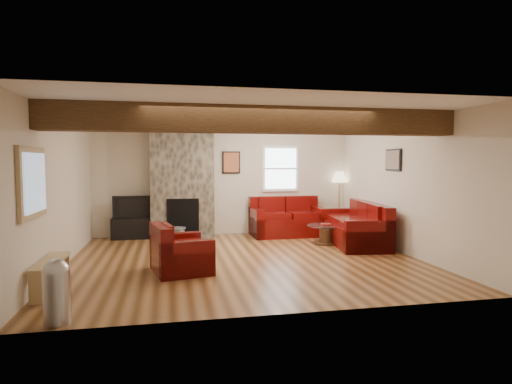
% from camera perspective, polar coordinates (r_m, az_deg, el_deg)
% --- Properties ---
extents(room, '(8.00, 8.00, 8.00)m').
position_cam_1_polar(room, '(7.42, -1.49, 0.47)').
color(room, '#5A3617').
rests_on(room, ground).
extents(floor, '(6.00, 6.00, 0.00)m').
position_cam_1_polar(floor, '(7.60, -1.47, -8.98)').
color(floor, '#5A3617').
rests_on(floor, ground).
extents(oak_beam, '(6.00, 0.36, 0.38)m').
position_cam_1_polar(oak_beam, '(6.20, 0.52, 9.59)').
color(oak_beam, black).
rests_on(oak_beam, room).
extents(chimney_breast, '(1.40, 0.67, 2.50)m').
position_cam_1_polar(chimney_breast, '(9.80, -9.80, 1.10)').
color(chimney_breast, '#37332B').
rests_on(chimney_breast, floor).
extents(back_window, '(0.90, 0.08, 1.10)m').
position_cam_1_polar(back_window, '(10.34, 3.29, 3.13)').
color(back_window, white).
rests_on(back_window, room).
extents(hatch_window, '(0.08, 1.00, 0.90)m').
position_cam_1_polar(hatch_window, '(6.03, -27.61, 1.11)').
color(hatch_window, '#A58657').
rests_on(hatch_window, room).
extents(ceiling_dome, '(0.40, 0.40, 0.18)m').
position_cam_1_polar(ceiling_dome, '(8.51, 3.48, 8.94)').
color(ceiling_dome, white).
rests_on(ceiling_dome, room).
extents(artwork_back, '(0.42, 0.06, 0.52)m').
position_cam_1_polar(artwork_back, '(10.10, -3.32, 3.96)').
color(artwork_back, black).
rests_on(artwork_back, room).
extents(artwork_right, '(0.06, 0.55, 0.42)m').
position_cam_1_polar(artwork_right, '(8.69, 17.78, 4.10)').
color(artwork_right, black).
rests_on(artwork_right, room).
extents(sofa_three, '(1.21, 2.34, 0.86)m').
position_cam_1_polar(sofa_three, '(9.21, 12.81, -4.06)').
color(sofa_three, '#480506').
rests_on(sofa_three, floor).
extents(loveseat, '(1.69, 0.98, 0.89)m').
position_cam_1_polar(loveseat, '(9.97, 4.25, -3.27)').
color(loveseat, '#480506').
rests_on(loveseat, floor).
extents(armchair_red, '(0.99, 1.08, 0.75)m').
position_cam_1_polar(armchair_red, '(6.79, -9.93, -7.35)').
color(armchair_red, '#480506').
rests_on(armchair_red, floor).
extents(coffee_table, '(0.81, 0.81, 0.42)m').
position_cam_1_polar(coffee_table, '(9.10, 9.37, -5.59)').
color(coffee_table, '#412714').
rests_on(coffee_table, floor).
extents(tv_cabinet, '(0.94, 0.38, 0.47)m').
position_cam_1_polar(tv_cabinet, '(9.96, -16.01, -4.65)').
color(tv_cabinet, black).
rests_on(tv_cabinet, floor).
extents(television, '(0.86, 0.11, 0.50)m').
position_cam_1_polar(television, '(9.90, -16.07, -1.88)').
color(television, black).
rests_on(television, tv_cabinet).
extents(floor_lamp, '(0.38, 0.38, 1.48)m').
position_cam_1_polar(floor_lamp, '(10.66, 11.06, 1.55)').
color(floor_lamp, '#A88E46').
rests_on(floor_lamp, floor).
extents(pine_bench, '(0.26, 1.11, 0.42)m').
position_cam_1_polar(pine_bench, '(6.34, -25.67, -10.08)').
color(pine_bench, '#A58657').
rests_on(pine_bench, floor).
extents(pedal_bin, '(0.33, 0.33, 0.69)m').
position_cam_1_polar(pedal_bin, '(5.07, -25.04, -11.93)').
color(pedal_bin, '#B1B1B6').
rests_on(pedal_bin, floor).
extents(coal_bucket, '(0.36, 0.36, 0.34)m').
position_cam_1_polar(coal_bucket, '(9.18, -10.40, -5.69)').
color(coal_bucket, slate).
rests_on(coal_bucket, floor).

